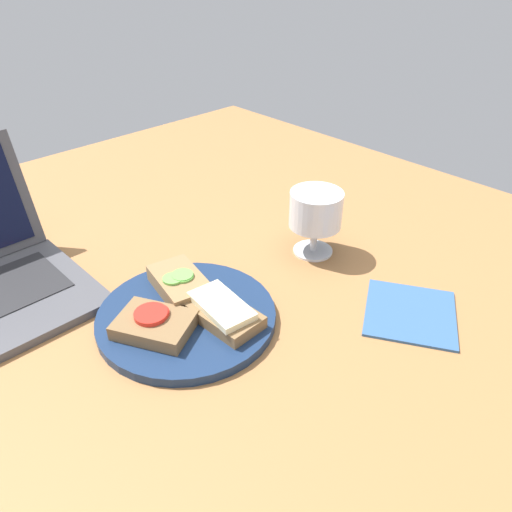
% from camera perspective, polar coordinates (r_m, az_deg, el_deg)
% --- Properties ---
extents(wooden_table, '(1.40, 1.40, 0.03)m').
position_cam_1_polar(wooden_table, '(0.77, -6.88, -5.59)').
color(wooden_table, '#9E6B3D').
rests_on(wooden_table, ground).
extents(plate, '(0.25, 0.25, 0.01)m').
position_cam_1_polar(plate, '(0.72, -7.93, -6.85)').
color(plate, navy).
rests_on(plate, wooden_table).
extents(sandwich_with_cheese, '(0.06, 0.12, 0.03)m').
position_cam_1_polar(sandwich_with_cheese, '(0.69, -3.93, -6.33)').
color(sandwich_with_cheese, brown).
rests_on(sandwich_with_cheese, plate).
extents(sandwich_with_cucumber, '(0.08, 0.12, 0.03)m').
position_cam_1_polar(sandwich_with_cucumber, '(0.75, -8.66, -3.10)').
color(sandwich_with_cucumber, '#937047').
rests_on(sandwich_with_cucumber, plate).
extents(sandwich_with_tomato, '(0.11, 0.12, 0.03)m').
position_cam_1_polar(sandwich_with_tomato, '(0.68, -11.55, -7.57)').
color(sandwich_with_tomato, brown).
rests_on(sandwich_with_tomato, plate).
extents(wine_glass, '(0.09, 0.09, 0.11)m').
position_cam_1_polar(wine_glass, '(0.83, 6.83, 5.00)').
color(wine_glass, white).
rests_on(wine_glass, wooden_table).
extents(napkin, '(0.18, 0.18, 0.00)m').
position_cam_1_polar(napkin, '(0.76, 17.21, -6.24)').
color(napkin, '#33598C').
rests_on(napkin, wooden_table).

